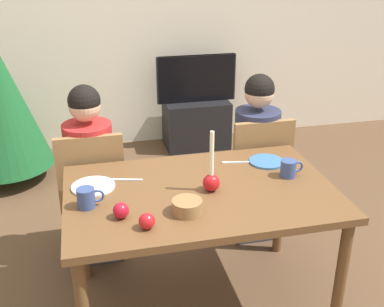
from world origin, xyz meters
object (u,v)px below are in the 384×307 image
at_px(person_left_child, 91,177).
at_px(bowl_walnuts, 187,207).
at_px(mug_left, 87,198).
at_px(apple_by_left_plate, 121,211).
at_px(apple_near_candle, 147,221).
at_px(plate_left, 93,186).
at_px(plate_right, 267,161).
at_px(person_right_child, 255,161).
at_px(tv, 196,79).
at_px(mug_right, 289,168).
at_px(chair_right, 256,170).
at_px(candle_centerpiece, 211,179).
at_px(chair_left, 92,188).
at_px(dining_table, 201,204).
at_px(tv_stand, 196,124).

xyz_separation_m(person_left_child, bowl_walnuts, (0.43, -0.85, 0.21)).
distance_m(mug_left, apple_by_left_plate, 0.20).
relative_size(mug_left, apple_near_candle, 1.77).
xyz_separation_m(plate_left, plate_right, (1.00, 0.08, 0.00)).
bearing_deg(apple_by_left_plate, person_right_child, 40.16).
distance_m(bowl_walnuts, apple_near_candle, 0.22).
distance_m(tv, mug_right, 2.26).
bearing_deg(chair_right, tv, 90.32).
bearing_deg(candle_centerpiece, chair_left, 133.85).
height_order(plate_right, apple_near_candle, apple_near_candle).
bearing_deg(apple_by_left_plate, bowl_walnuts, -4.78).
bearing_deg(person_right_child, mug_right, -93.68).
height_order(dining_table, apple_by_left_plate, apple_by_left_plate).
height_order(person_left_child, candle_centerpiece, person_left_child).
height_order(dining_table, person_left_child, person_left_child).
xyz_separation_m(chair_left, candle_centerpiece, (0.60, -0.63, 0.31)).
xyz_separation_m(person_right_child, candle_centerpiece, (-0.49, -0.66, 0.25)).
bearing_deg(dining_table, plate_right, 27.43).
bearing_deg(dining_table, chair_right, 48.07).
relative_size(candle_centerpiece, mug_left, 2.47).
bearing_deg(plate_left, tv_stand, 63.28).
bearing_deg(tv_stand, candle_centerpiece, -101.82).
height_order(chair_left, tv_stand, chair_left).
bearing_deg(bowl_walnuts, apple_near_candle, -156.19).
distance_m(chair_left, candle_centerpiece, 0.92).
bearing_deg(mug_left, mug_right, 4.55).
xyz_separation_m(chair_left, tv_stand, (1.09, 1.69, -0.27)).
bearing_deg(bowl_walnuts, tv_stand, 75.35).
relative_size(chair_left, person_left_child, 0.77).
height_order(apple_near_candle, apple_by_left_plate, apple_by_left_plate).
bearing_deg(chair_left, apple_by_left_plate, -81.21).
relative_size(tv, candle_centerpiece, 2.40).
bearing_deg(person_right_child, tv, 90.32).
height_order(plate_right, mug_left, mug_left).
relative_size(chair_left, plate_right, 4.37).
bearing_deg(apple_by_left_plate, plate_left, 109.09).
xyz_separation_m(tv, plate_left, (-1.08, -2.15, 0.05)).
xyz_separation_m(person_right_child, apple_near_candle, (-0.87, -0.94, 0.22)).
distance_m(plate_left, bowl_walnuts, 0.56).
xyz_separation_m(tv, candle_centerpiece, (-0.49, -2.32, 0.11)).
relative_size(chair_right, plate_left, 3.94).
xyz_separation_m(person_right_child, apple_by_left_plate, (-0.97, -0.82, 0.22)).
distance_m(dining_table, person_right_child, 0.85).
bearing_deg(mug_right, apple_by_left_plate, -166.55).
bearing_deg(tv_stand, dining_table, -103.13).
height_order(chair_left, mug_right, chair_left).
distance_m(person_right_child, mug_left, 1.34).
bearing_deg(bowl_walnuts, plate_right, 37.67).
xyz_separation_m(person_left_child, apple_near_candle, (0.23, -0.94, 0.22)).
relative_size(mug_right, bowl_walnuts, 0.89).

